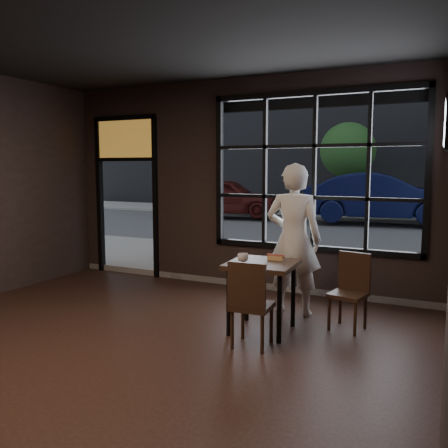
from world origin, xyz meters
The scene contains 15 objects.
floor centered at (0.00, 0.00, -0.01)m, with size 6.00×7.00×0.02m, color black.
ceiling centered at (0.00, 0.00, 3.21)m, with size 6.00×7.00×0.02m, color black.
window_frame centered at (1.20, 3.50, 1.80)m, with size 3.06×0.12×2.28m, color black.
stained_transom centered at (-2.10, 3.50, 2.35)m, with size 1.20×0.06×0.70m, color orange.
street_asphalt centered at (0.00, 24.00, -0.02)m, with size 60.00×41.00×0.04m, color #545456.
building_across centered at (0.00, 23.00, 7.50)m, with size 28.00×12.00×15.00m, color #5B5956.
cafe_table centered at (1.10, 1.75, 0.40)m, with size 0.75×0.75×0.81m, color black.
chair_near centered at (1.17, 1.27, 0.46)m, with size 0.40×0.40×0.92m, color black.
chair_window centered at (1.97, 2.22, 0.44)m, with size 0.38×0.38×0.88m, color black.
man centered at (1.22, 2.53, 0.96)m, with size 0.70×0.46×1.92m, color silver.
hotdog centered at (1.19, 1.92, 0.83)m, with size 0.20×0.08×0.06m, color tan, non-canonical shape.
cup centered at (0.90, 1.66, 0.85)m, with size 0.12×0.12×0.10m, color silver.
navy_car centered at (0.89, 12.78, 0.90)m, with size 1.69×4.84×1.59m, color black.
maroon_car centered at (-4.50, 12.50, 0.78)m, with size 1.62×4.02×1.37m, color #4A1411.
tree_left centered at (-0.64, 15.05, 2.49)m, with size 2.07×2.07×3.54m.
Camera 1 is at (3.00, -3.17, 1.87)m, focal length 38.00 mm.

